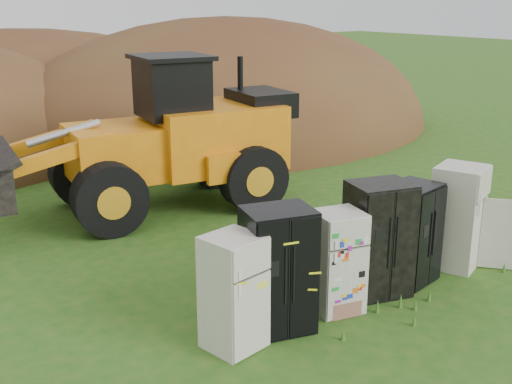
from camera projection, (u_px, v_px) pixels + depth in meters
ground at (355, 300)px, 10.21m from camera, size 120.00×120.00×0.00m
fridge_leftmost at (233, 293)px, 8.64m from camera, size 0.82×0.80×1.62m
fridge_black_side at (278, 270)px, 9.10m from camera, size 1.12×0.98×1.83m
fridge_sticker at (337, 262)px, 9.70m from camera, size 0.84×0.80×1.58m
fridge_dark_mid at (379, 239)px, 10.23m from camera, size 1.13×1.01×1.86m
fridge_black_right at (411, 233)px, 10.67m from camera, size 0.97×0.86×1.71m
fridge_open_door at (457, 217)px, 11.28m from camera, size 1.05×1.01×1.84m
wheel_loader at (136, 137)px, 13.92m from camera, size 7.42×3.85×3.43m
dirt_mound_right at (226, 131)px, 23.08m from camera, size 16.32×11.97×8.00m
dirt_mound_back at (17, 121)px, 24.92m from camera, size 18.13×12.08×7.00m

